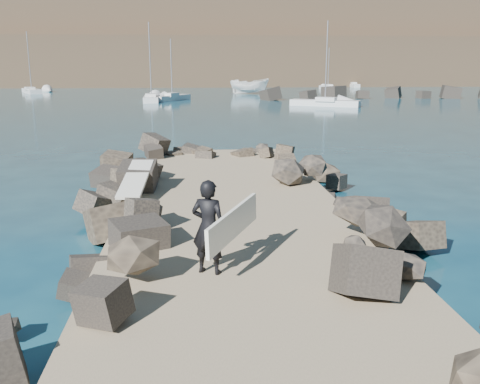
{
  "coord_description": "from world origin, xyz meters",
  "views": [
    {
      "loc": [
        -1.04,
        -12.96,
        4.38
      ],
      "look_at": [
        0.0,
        -1.0,
        1.5
      ],
      "focal_mm": 40.0,
      "sensor_mm": 36.0,
      "label": 1
    }
  ],
  "objects_px": {
    "surfer_with_board": "(212,227)",
    "sailboat_c": "(325,103)",
    "surfboard_resting": "(136,182)",
    "boat_imported": "(250,86)"
  },
  "relations": [
    {
      "from": "surfer_with_board",
      "to": "surfboard_resting",
      "type": "bearing_deg",
      "value": 108.49
    },
    {
      "from": "surfboard_resting",
      "to": "boat_imported",
      "type": "distance_m",
      "value": 66.71
    },
    {
      "from": "boat_imported",
      "to": "sailboat_c",
      "type": "relative_size",
      "value": 0.66
    },
    {
      "from": "boat_imported",
      "to": "surfer_with_board",
      "type": "bearing_deg",
      "value": -173.03
    },
    {
      "from": "surfer_with_board",
      "to": "sailboat_c",
      "type": "relative_size",
      "value": 0.22
    },
    {
      "from": "surfboard_resting",
      "to": "surfer_with_board",
      "type": "bearing_deg",
      "value": -66.69
    },
    {
      "from": "boat_imported",
      "to": "surfer_with_board",
      "type": "relative_size",
      "value": 2.97
    },
    {
      "from": "surfboard_resting",
      "to": "sailboat_c",
      "type": "xyz_separation_m",
      "value": [
        15.72,
        41.21,
        -0.7
      ]
    },
    {
      "from": "sailboat_c",
      "to": "surfer_with_board",
      "type": "bearing_deg",
      "value": -106.22
    },
    {
      "from": "surfer_with_board",
      "to": "sailboat_c",
      "type": "height_order",
      "value": "sailboat_c"
    }
  ]
}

